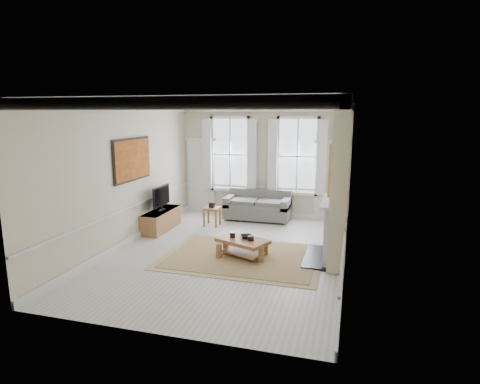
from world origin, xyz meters
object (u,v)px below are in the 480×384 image
(side_table, at_px, (212,211))
(coffee_table, at_px, (243,243))
(tv_stand, at_px, (161,220))
(sofa, at_px, (258,207))

(side_table, xyz_separation_m, coffee_table, (1.52, -2.23, -0.09))
(coffee_table, bearing_deg, tv_stand, 174.51)
(coffee_table, relative_size, tv_stand, 0.83)
(coffee_table, distance_m, tv_stand, 3.08)
(sofa, xyz_separation_m, coffee_table, (0.42, -3.29, -0.03))
(sofa, xyz_separation_m, tv_stand, (-2.30, -1.84, -0.09))
(tv_stand, bearing_deg, sofa, 38.66)
(side_table, xyz_separation_m, tv_stand, (-1.20, -0.78, -0.15))
(tv_stand, bearing_deg, side_table, 32.93)
(sofa, bearing_deg, tv_stand, -141.34)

